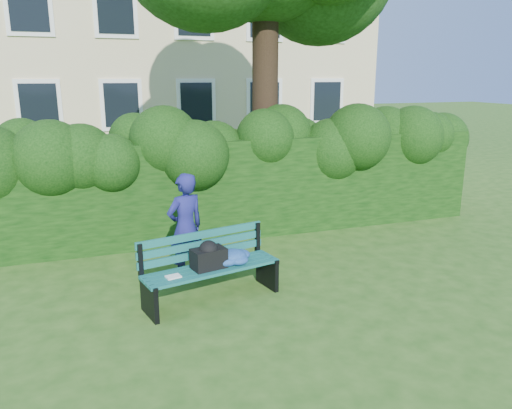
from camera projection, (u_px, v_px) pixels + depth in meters
name	position (u px, v px, depth m)	size (l,w,h in m)	color
ground	(269.00, 275.00, 7.48)	(80.00, 80.00, 0.00)	#285117
hedge	(228.00, 187.00, 9.26)	(10.00, 1.00, 1.80)	black
park_bench	(215.00, 263.00, 6.58)	(1.91, 0.94, 0.89)	#0D433F
man_reading	(186.00, 228.00, 7.12)	(0.58, 0.38, 1.59)	navy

